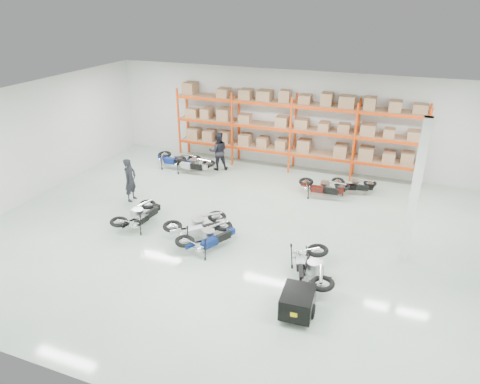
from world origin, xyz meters
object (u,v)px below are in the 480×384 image
at_px(moto_back_a, 177,156).
at_px(person_left, 130,180).
at_px(trailer, 298,302).
at_px(moto_back_c, 354,182).
at_px(moto_silver_left, 197,222).
at_px(person_back, 218,151).
at_px(moto_back_b, 192,161).
at_px(moto_black_far_left, 139,212).
at_px(moto_blue_centre, 209,233).
at_px(moto_back_d, 323,184).
at_px(moto_touring_right, 312,263).

xyz_separation_m(moto_back_a, person_left, (-0.01, -3.75, 0.29)).
xyz_separation_m(trailer, moto_back_a, (-7.84, 8.05, 0.17)).
bearing_deg(moto_back_c, trailer, 167.37).
relative_size(moto_silver_left, person_back, 1.06).
height_order(moto_back_b, person_back, person_back).
bearing_deg(moto_silver_left, moto_back_b, -17.65).
relative_size(moto_back_a, person_back, 1.06).
relative_size(moto_black_far_left, moto_back_c, 1.16).
xyz_separation_m(moto_blue_centre, moto_back_c, (3.83, 6.05, -0.09)).
relative_size(trailer, moto_back_c, 1.09).
distance_m(moto_silver_left, moto_back_a, 6.58).
relative_size(moto_silver_left, moto_back_d, 1.08).
bearing_deg(moto_back_a, moto_back_d, -94.38).
distance_m(moto_silver_left, moto_touring_right, 4.23).
relative_size(moto_touring_right, moto_back_a, 1.02).
height_order(moto_black_far_left, person_left, person_left).
bearing_deg(moto_black_far_left, moto_back_d, -132.13).
height_order(moto_silver_left, moto_back_c, moto_silver_left).
bearing_deg(person_left, moto_silver_left, -114.38).
bearing_deg(moto_black_far_left, person_back, -86.91).
height_order(moto_silver_left, moto_touring_right, moto_touring_right).
xyz_separation_m(moto_black_far_left, moto_touring_right, (6.39, -1.00, 0.04)).
xyz_separation_m(moto_back_d, person_back, (-5.16, 1.23, 0.36)).
relative_size(moto_black_far_left, moto_back_b, 1.02).
bearing_deg(moto_back_d, person_left, 112.32).
height_order(moto_back_a, person_back, person_back).
distance_m(moto_blue_centre, moto_touring_right, 3.49).
distance_m(moto_blue_centre, person_left, 4.92).
xyz_separation_m(moto_silver_left, trailer, (4.10, -2.63, -0.17)).
bearing_deg(moto_back_b, person_back, -52.73).
distance_m(moto_blue_centre, person_back, 6.94).
distance_m(moto_blue_centre, trailer, 4.05).
height_order(trailer, moto_back_a, moto_back_a).
distance_m(moto_touring_right, person_back, 9.17).
distance_m(moto_blue_centre, moto_back_a, 7.39).
distance_m(moto_black_far_left, moto_touring_right, 6.47).
relative_size(moto_back_c, person_left, 0.90).
bearing_deg(person_left, moto_back_c, -65.15).
height_order(moto_silver_left, moto_back_b, moto_silver_left).
xyz_separation_m(moto_silver_left, person_back, (-1.81, 5.96, 0.32)).
bearing_deg(moto_back_d, moto_silver_left, 143.74).
height_order(moto_back_b, moto_back_c, moto_back_b).
bearing_deg(moto_blue_centre, trailer, 177.28).
distance_m(moto_silver_left, person_back, 6.24).
bearing_deg(moto_back_b, person_left, 164.91).
bearing_deg(moto_back_d, person_back, 75.58).
bearing_deg(moto_silver_left, moto_touring_right, -150.26).
relative_size(moto_black_far_left, person_left, 1.04).
xyz_separation_m(moto_black_far_left, person_back, (0.48, 6.00, 0.35)).
bearing_deg(moto_back_a, moto_silver_left, -144.27).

